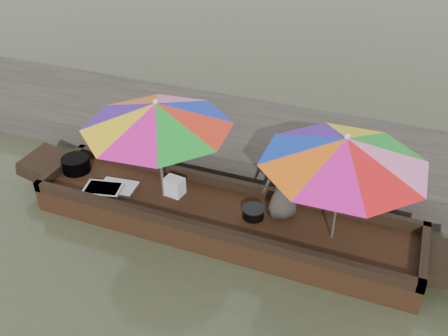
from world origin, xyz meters
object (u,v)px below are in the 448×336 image
at_px(charcoal_grill, 253,213).
at_px(umbrella_bow, 160,151).
at_px(umbrella_stern, 339,189).
at_px(tray_scallop, 118,188).
at_px(boat_hull, 221,220).
at_px(cooking_pot, 76,164).
at_px(tray_crayfish, 103,190).
at_px(vendor, 284,181).
at_px(supply_bag, 174,186).

bearing_deg(charcoal_grill, umbrella_bow, -179.19).
bearing_deg(umbrella_stern, tray_scallop, -178.14).
distance_m(tray_scallop, charcoal_grill, 2.09).
xyz_separation_m(boat_hull, cooking_pot, (-2.50, 0.10, 0.29)).
xyz_separation_m(cooking_pot, tray_crayfish, (0.72, -0.36, -0.07)).
distance_m(umbrella_bow, umbrella_stern, 2.48).
xyz_separation_m(cooking_pot, umbrella_bow, (1.58, -0.10, 0.66)).
height_order(tray_crayfish, vendor, vendor).
relative_size(tray_scallop, supply_bag, 1.97).
relative_size(tray_crayfish, tray_scallop, 1.00).
bearing_deg(cooking_pot, tray_crayfish, -26.36).
relative_size(boat_hull, tray_crayfish, 9.96).
xyz_separation_m(supply_bag, umbrella_stern, (2.35, -0.11, 0.65)).
bearing_deg(tray_crayfish, supply_bag, 20.21).
relative_size(charcoal_grill, umbrella_bow, 0.14).
bearing_deg(boat_hull, vendor, 14.90).
height_order(tray_scallop, umbrella_bow, umbrella_bow).
height_order(tray_crayfish, umbrella_bow, umbrella_bow).
xyz_separation_m(cooking_pot, umbrella_stern, (4.06, -0.10, 0.66)).
distance_m(tray_crayfish, vendor, 2.68).
height_order(boat_hull, umbrella_stern, umbrella_stern).
relative_size(cooking_pot, umbrella_stern, 0.21).
height_order(boat_hull, cooking_pot, cooking_pot).
bearing_deg(umbrella_bow, charcoal_grill, 0.81).
distance_m(boat_hull, tray_scallop, 1.64).
bearing_deg(cooking_pot, vendor, 1.97).
bearing_deg(umbrella_stern, tray_crayfish, -175.63).
height_order(boat_hull, charcoal_grill, charcoal_grill).
bearing_deg(boat_hull, supply_bag, 172.22).
bearing_deg(umbrella_stern, cooking_pot, 178.56).
xyz_separation_m(boat_hull, tray_crayfish, (-1.78, -0.25, 0.22)).
bearing_deg(tray_scallop, umbrella_stern, 1.86).
xyz_separation_m(charcoal_grill, supply_bag, (-1.26, 0.09, 0.06)).
distance_m(tray_crayfish, charcoal_grill, 2.26).
relative_size(cooking_pot, tray_crayfish, 0.79).
bearing_deg(supply_bag, umbrella_bow, -139.45).
height_order(tray_crayfish, tray_scallop, tray_crayfish).
relative_size(charcoal_grill, umbrella_stern, 0.14).
height_order(charcoal_grill, umbrella_bow, umbrella_bow).
bearing_deg(supply_bag, charcoal_grill, -4.03).
distance_m(cooking_pot, supply_bag, 1.71).
bearing_deg(cooking_pot, umbrella_stern, -1.44).
relative_size(tray_crayfish, charcoal_grill, 1.86).
height_order(tray_crayfish, charcoal_grill, charcoal_grill).
height_order(cooking_pot, tray_scallop, cooking_pot).
bearing_deg(charcoal_grill, boat_hull, -177.59).
height_order(boat_hull, tray_scallop, tray_scallop).
xyz_separation_m(tray_crayfish, umbrella_bow, (0.86, 0.25, 0.73)).
height_order(boat_hull, vendor, vendor).
relative_size(cooking_pot, umbrella_bow, 0.21).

